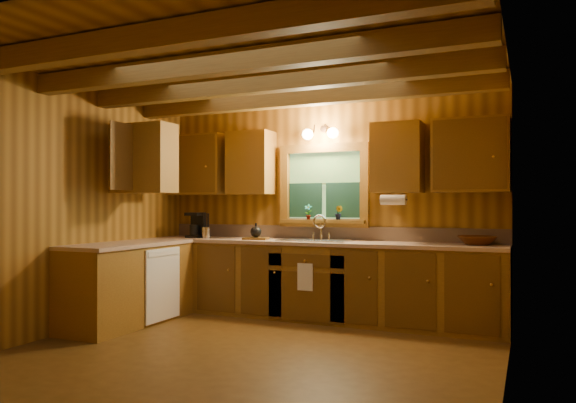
{
  "coord_description": "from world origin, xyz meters",
  "views": [
    {
      "loc": [
        2.27,
        -4.32,
        1.31
      ],
      "look_at": [
        0.0,
        0.8,
        1.35
      ],
      "focal_mm": 34.12,
      "sensor_mm": 36.0,
      "label": 1
    }
  ],
  "objects_px": {
    "cutting_board": "(256,239)",
    "wicker_basket": "(477,240)",
    "sink": "(316,245)",
    "coffee_maker": "(196,225)"
  },
  "relations": [
    {
      "from": "cutting_board",
      "to": "wicker_basket",
      "type": "bearing_deg",
      "value": -6.73
    },
    {
      "from": "sink",
      "to": "wicker_basket",
      "type": "distance_m",
      "value": 1.77
    },
    {
      "from": "sink",
      "to": "coffee_maker",
      "type": "height_order",
      "value": "coffee_maker"
    },
    {
      "from": "sink",
      "to": "wicker_basket",
      "type": "height_order",
      "value": "sink"
    },
    {
      "from": "coffee_maker",
      "to": "cutting_board",
      "type": "distance_m",
      "value": 0.9
    },
    {
      "from": "sink",
      "to": "cutting_board",
      "type": "height_order",
      "value": "sink"
    },
    {
      "from": "cutting_board",
      "to": "wicker_basket",
      "type": "distance_m",
      "value": 2.51
    },
    {
      "from": "cutting_board",
      "to": "coffee_maker",
      "type": "bearing_deg",
      "value": 165.99
    },
    {
      "from": "coffee_maker",
      "to": "sink",
      "type": "bearing_deg",
      "value": -4.3
    },
    {
      "from": "coffee_maker",
      "to": "cutting_board",
      "type": "xyz_separation_m",
      "value": [
        0.88,
        -0.06,
        -0.14
      ]
    }
  ]
}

